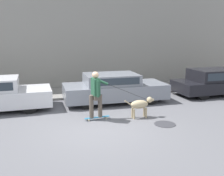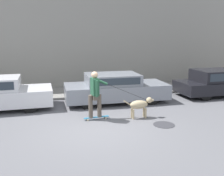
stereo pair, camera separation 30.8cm
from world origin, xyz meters
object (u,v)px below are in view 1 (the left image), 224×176
object	(u,v)px
parked_car_1	(114,88)
dog	(141,105)
skateboarder	(96,93)
parked_car_2	(216,82)

from	to	relation	value
parked_car_1	dog	size ratio (longest dim) A/B	4.01
parked_car_1	skateboarder	world-z (taller)	skateboarder
skateboarder	parked_car_1	bearing A→B (deg)	53.58
dog	skateboarder	distance (m)	1.66
dog	skateboarder	xyz separation A→B (m)	(-1.57, 0.22, 0.49)
parked_car_1	parked_car_2	distance (m)	5.28
parked_car_2	skateboarder	size ratio (longest dim) A/B	1.85
parked_car_1	parked_car_2	size ratio (longest dim) A/B	1.03
dog	parked_car_1	bearing A→B (deg)	94.91
parked_car_2	dog	world-z (taller)	parked_car_2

